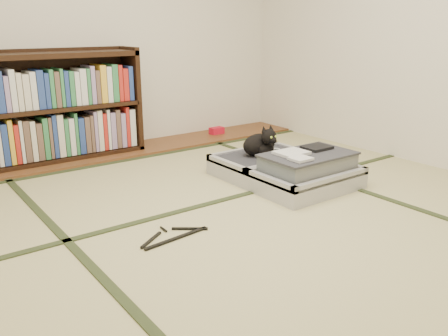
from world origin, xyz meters
TOP-DOWN VIEW (x-y plane):
  - floor at (0.00, 0.00)m, footprint 4.50×4.50m
  - wood_strip at (0.00, 2.00)m, footprint 4.00×0.50m
  - red_item at (1.19, 2.03)m, footprint 0.15×0.10m
  - tatami_borders at (0.00, 0.49)m, footprint 4.00×4.50m
  - bookcase at (-0.51, 2.07)m, footprint 1.52×0.35m
  - suitcase at (0.71, 0.42)m, footprint 0.75×1.00m
  - cat at (0.69, 0.72)m, footprint 0.33×0.34m
  - cable_coil at (0.87, 0.75)m, footprint 0.10×0.10m
  - hanger at (-0.49, 0.10)m, footprint 0.44×0.22m

SIDE VIEW (x-z plane):
  - floor at x=0.00m, z-range 0.00..0.00m
  - tatami_borders at x=0.00m, z-range 0.00..0.01m
  - hanger at x=-0.49m, z-range 0.00..0.01m
  - wood_strip at x=0.00m, z-range 0.00..0.02m
  - red_item at x=1.19m, z-range 0.02..0.09m
  - suitcase at x=0.71m, z-range -0.04..0.25m
  - cable_coil at x=0.87m, z-range 0.14..0.17m
  - cat at x=0.69m, z-range 0.11..0.38m
  - bookcase at x=-0.51m, z-range -0.04..0.94m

